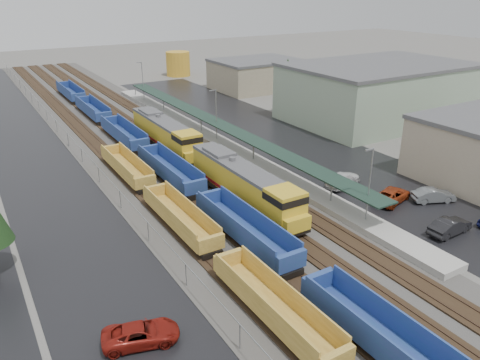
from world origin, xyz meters
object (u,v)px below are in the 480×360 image
Objects in this scene: parked_car_east_b at (392,195)px; parked_car_east_e at (433,195)px; parked_car_east_c at (343,179)px; parked_car_west_c at (141,334)px; well_string_blue at (170,170)px; locomotive_trail at (166,134)px; well_string_yellow at (274,307)px; locomotive_lead at (245,185)px; storage_tank at (178,64)px; parked_car_east_a at (450,226)px.

parked_car_east_e is (3.82, -2.35, 0.01)m from parked_car_east_b.
parked_car_east_c is 9.87m from parked_car_east_e.
parked_car_west_c is 31.78m from parked_car_east_c.
parked_car_east_b is (17.92, -18.01, -0.47)m from well_string_blue.
locomotive_trail is 0.17× the size of well_string_blue.
locomotive_lead is at bearing 64.36° from well_string_yellow.
parked_car_east_b is at bearing 176.05° from parked_car_east_c.
locomotive_trail is 25.66m from parked_car_east_c.
locomotive_trail is at bearing 10.14° from parked_car_east_b.
locomotive_trail is 3.93× the size of parked_car_west_c.
parked_car_west_c is (-8.66, 2.62, -0.43)m from well_string_yellow.
storage_tank is at bearing 17.33° from parked_car_east_e.
well_string_blue is 19.32× the size of storage_tank.
parked_car_east_c is at bearing -60.84° from locomotive_trail.
locomotive_lead reaches higher than parked_car_east_b.
locomotive_lead is 21.00m from locomotive_trail.
locomotive_trail reaches higher than parked_car_east_e.
parked_car_west_c is 0.93× the size of parked_car_east_b.
storage_tank is at bearing 70.84° from locomotive_lead.
locomotive_lead is at bearing -109.16° from storage_tank.
well_string_blue is 23.37× the size of parked_car_west_c.
locomotive_lead is at bearing -69.42° from well_string_blue.
parked_car_west_c is (-16.66, -14.05, -1.68)m from locomotive_lead.
well_string_yellow reaches higher than parked_car_east_a.
locomotive_trail is 4.30× the size of parked_car_east_e.
storage_tank is (29.85, 63.75, 1.81)m from well_string_blue.
well_string_blue is 25.56× the size of parked_car_east_e.
parked_car_east_e is (17.74, -9.71, -1.62)m from locomotive_lead.
parked_car_east_c reaches higher than parked_car_east_e.
locomotive_trail reaches higher than parked_car_east_b.
locomotive_trail is (0.00, 21.00, 0.00)m from locomotive_lead.
well_string_yellow is at bearing 127.96° from parked_car_east_e.
parked_car_east_a is 7.81m from parked_car_east_b.
locomotive_lead is 12.65m from parked_car_east_c.
parked_car_east_e is at bearing -43.12° from well_string_blue.
locomotive_lead is 21.86m from parked_car_west_c.
storage_tank reaches higher than parked_car_east_a.
parked_car_east_c reaches higher than parked_car_east_b.
parked_car_east_c is (12.48, -22.36, -1.59)m from locomotive_trail.
parked_car_east_a is 1.05× the size of parked_car_east_e.
parked_car_east_c is at bearing 36.78° from well_string_yellow.
parked_car_west_c is 1.05× the size of parked_car_east_a.
well_string_yellow is 23.82m from parked_car_east_b.
locomotive_lead is at bearing 66.32° from parked_car_east_c.
parked_car_east_e is (-8.11, -84.12, -2.27)m from storage_tank.
storage_tank is at bearing -24.30° from parked_car_east_b.
parked_car_east_b is at bearing 23.01° from well_string_yellow.
locomotive_lead is 3.67× the size of parked_car_east_b.
well_string_yellow is 25.57m from parked_car_east_c.
parked_car_east_e is (4.63, 5.42, -0.03)m from parked_car_east_a.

